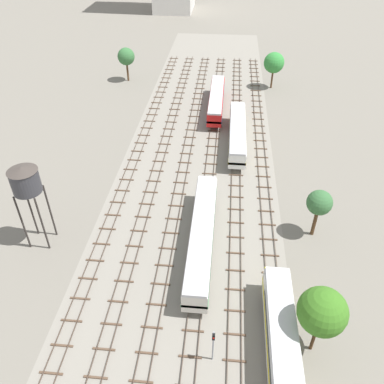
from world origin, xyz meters
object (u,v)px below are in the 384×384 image
at_px(diesel_railcar_centre_midfar, 216,99).
at_px(signal_post_nearest, 213,343).
at_px(diesel_railcar_centre_right_mid, 237,132).
at_px(water_tower, 25,181).
at_px(passenger_coach_centre_near, 202,234).
at_px(diesel_railcar_right_nearest, 284,357).

bearing_deg(diesel_railcar_centre_midfar, signal_post_nearest, -87.76).
xyz_separation_m(diesel_railcar_centre_right_mid, water_tower, (-26.02, -28.17, 7.37)).
relative_size(passenger_coach_centre_near, water_tower, 1.84).
xyz_separation_m(passenger_coach_centre_near, diesel_railcar_centre_midfar, (0.00, 41.90, -0.02)).
relative_size(water_tower, signal_post_nearest, 2.53).
bearing_deg(passenger_coach_centre_near, signal_post_nearest, -81.77).
height_order(diesel_railcar_centre_midfar, signal_post_nearest, signal_post_nearest).
bearing_deg(signal_post_nearest, passenger_coach_centre_near, 98.23).
relative_size(diesel_railcar_centre_midfar, water_tower, 1.71).
distance_m(diesel_railcar_centre_midfar, signal_post_nearest, 57.51).
xyz_separation_m(water_tower, signal_post_nearest, (23.77, -15.04, -6.93)).
height_order(passenger_coach_centre_near, water_tower, water_tower).
bearing_deg(water_tower, diesel_railcar_right_nearest, -27.16).
bearing_deg(signal_post_nearest, diesel_railcar_right_nearest, -5.25).
bearing_deg(diesel_railcar_right_nearest, passenger_coach_centre_near, 119.08).
distance_m(diesel_railcar_right_nearest, water_tower, 35.09).
relative_size(passenger_coach_centre_near, diesel_railcar_centre_right_mid, 1.07).
distance_m(diesel_railcar_right_nearest, diesel_railcar_centre_midfar, 58.78).
xyz_separation_m(diesel_railcar_right_nearest, water_tower, (-30.52, 15.66, 7.37)).
xyz_separation_m(diesel_railcar_right_nearest, signal_post_nearest, (-6.75, 0.62, 0.45)).
distance_m(diesel_railcar_centre_midfar, water_tower, 48.14).
bearing_deg(water_tower, passenger_coach_centre_near, 1.40).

